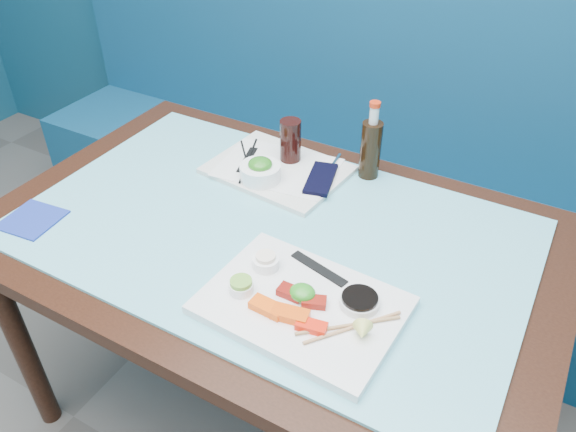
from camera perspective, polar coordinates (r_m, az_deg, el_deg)
The scene contains 34 objects.
booth_bench at distance 2.22m, azimuth 9.55°, elevation 2.67°, with size 3.00×0.56×1.17m.
dining_table at distance 1.43m, azimuth -1.76°, elevation -4.14°, with size 1.40×0.90×0.75m.
glass_top at distance 1.38m, azimuth -1.83°, elevation -1.41°, with size 1.22×0.76×0.01m, color #66BCCD.
sashimi_plate at distance 1.17m, azimuth 1.44°, elevation -9.06°, with size 0.40×0.29×0.02m, color white.
salmon_left at distance 1.14m, azimuth -2.12°, elevation -9.24°, with size 0.07×0.03×0.02m, color #FF540A.
salmon_mid at distance 1.12m, azimuth 0.23°, elevation -9.98°, with size 0.07×0.04×0.02m, color #EF4B09.
salmon_right at distance 1.11m, azimuth 2.40°, elevation -11.12°, with size 0.06×0.03×0.01m, color red.
tuna_left at distance 1.17m, azimuth 0.26°, elevation -7.75°, with size 0.05×0.03×0.02m, color maroon.
tuna_right at distance 1.15m, azimuth 2.68°, elevation -8.71°, with size 0.05×0.03×0.02m, color maroon.
seaweed_garnish at distance 1.16m, azimuth 1.47°, elevation -7.79°, with size 0.06×0.05×0.03m, color #2A881F.
ramekin_wasabi at distance 1.18m, azimuth -4.76°, elevation -7.24°, with size 0.05×0.05×0.02m, color white.
wasabi_fill at distance 1.17m, azimuth -4.80°, elevation -6.69°, with size 0.05×0.05×0.01m, color #6AAA36.
ramekin_ginger at distance 1.23m, azimuth -2.27°, elevation -4.74°, with size 0.06×0.06×0.02m, color white.
ginger_fill at distance 1.22m, azimuth -2.29°, elevation -4.15°, with size 0.04×0.04×0.01m, color #FAE4CD.
soy_dish at distance 1.16m, azimuth 7.27°, elevation -8.64°, with size 0.08×0.08×0.02m, color white.
soy_fill at distance 1.15m, azimuth 7.31°, elevation -8.24°, with size 0.07×0.07×0.01m, color black.
lemon_wedge at distance 1.09m, azimuth 7.56°, elevation -11.57°, with size 0.04×0.04×0.03m, color #DDE16A.
chopstick_sleeve at distance 1.23m, azimuth 3.15°, elevation -5.34°, with size 0.15×0.02×0.00m, color black.
wooden_chopstick_a at distance 1.12m, azimuth 6.13°, elevation -10.99°, with size 0.01×0.01×0.21m, color #A47A4D.
wooden_chopstick_b at distance 1.12m, azimuth 6.61°, elevation -11.17°, with size 0.01×0.01×0.21m, color tan.
serving_tray at distance 1.58m, azimuth -1.05°, elevation 4.73°, with size 0.37×0.27×0.01m, color silver.
paper_placemat at distance 1.58m, azimuth -1.05°, elevation 4.97°, with size 0.32×0.23×0.00m, color silver.
seaweed_bowl at distance 1.52m, azimuth -2.82°, elevation 4.44°, with size 0.11×0.11×0.04m, color white.
seaweed_salad at distance 1.50m, azimuth -2.85°, elevation 5.29°, with size 0.07×0.07×0.03m, color #28751B.
cola_glass at distance 1.58m, azimuth 0.25°, elevation 7.66°, with size 0.06×0.06×0.12m, color black.
navy_pouch at distance 1.52m, azimuth 3.34°, elevation 3.80°, with size 0.07×0.15×0.01m, color black.
fork at distance 1.61m, azimuth 4.84°, elevation 5.60°, with size 0.01×0.01×0.08m, color silver.
black_chopstick_a at distance 1.62m, azimuth -4.28°, elevation 5.77°, with size 0.01×0.01×0.21m, color black.
black_chopstick_b at distance 1.61m, azimuth -4.04°, elevation 5.71°, with size 0.01×0.01×0.24m, color black.
tray_sleeve at distance 1.61m, azimuth -4.16°, elevation 5.70°, with size 0.02×0.14×0.00m, color black.
cola_bottle_body at distance 1.55m, azimuth 8.38°, elevation 6.66°, with size 0.06×0.06×0.16m, color black.
cola_bottle_neck at distance 1.50m, azimuth 8.74°, elevation 10.11°, with size 0.02×0.02×0.05m, color silver.
cola_bottle_cap at distance 1.48m, azimuth 8.85°, elevation 11.15°, with size 0.03×0.03×0.01m, color red.
blue_napkin at distance 1.54m, azimuth -24.55°, elevation -0.32°, with size 0.13×0.13×0.01m, color navy.
Camera 1 is at (0.57, 0.53, 1.61)m, focal length 35.00 mm.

